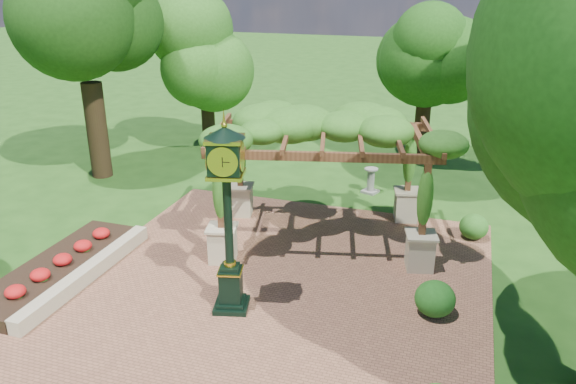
% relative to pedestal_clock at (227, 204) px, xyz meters
% --- Properties ---
extents(ground, '(120.00, 120.00, 0.00)m').
position_rel_pedestal_clock_xyz_m(ground, '(0.69, -0.45, -2.60)').
color(ground, '#1E4714').
rests_on(ground, ground).
extents(brick_plaza, '(10.00, 12.00, 0.04)m').
position_rel_pedestal_clock_xyz_m(brick_plaza, '(0.69, 0.55, -2.58)').
color(brick_plaza, brown).
rests_on(brick_plaza, ground).
extents(border_wall, '(0.35, 5.00, 0.40)m').
position_rel_pedestal_clock_xyz_m(border_wall, '(-3.91, 0.05, -2.40)').
color(border_wall, '#C6B793').
rests_on(border_wall, ground).
extents(flower_bed, '(1.50, 5.00, 0.36)m').
position_rel_pedestal_clock_xyz_m(flower_bed, '(-4.81, 0.05, -2.42)').
color(flower_bed, red).
rests_on(flower_bed, ground).
extents(pedestal_clock, '(1.04, 1.04, 4.35)m').
position_rel_pedestal_clock_xyz_m(pedestal_clock, '(0.00, 0.00, 0.00)').
color(pedestal_clock, black).
rests_on(pedestal_clock, brick_plaza).
extents(pergola, '(6.66, 5.00, 3.75)m').
position_rel_pedestal_clock_xyz_m(pergola, '(1.01, 4.12, 0.47)').
color(pergola, '#C3B591').
rests_on(pergola, brick_plaza).
extents(sundial, '(0.64, 0.64, 0.90)m').
position_rel_pedestal_clock_xyz_m(sundial, '(1.69, 8.23, -2.21)').
color(sundial, gray).
rests_on(sundial, ground).
extents(shrub_mid, '(1.16, 1.16, 0.81)m').
position_rel_pedestal_clock_xyz_m(shrub_mid, '(4.41, 1.14, -2.16)').
color(shrub_mid, '#1D5718').
rests_on(shrub_mid, brick_plaza).
extents(shrub_back, '(1.03, 1.03, 0.73)m').
position_rel_pedestal_clock_xyz_m(shrub_back, '(5.17, 5.47, -2.20)').
color(shrub_back, '#265A1A').
rests_on(shrub_back, brick_plaza).
extents(tree_west_near, '(4.14, 4.14, 9.13)m').
position_rel_pedestal_clock_xyz_m(tree_west_near, '(-8.29, 6.84, 3.64)').
color(tree_west_near, '#322314').
rests_on(tree_west_near, ground).
extents(tree_west_far, '(3.17, 3.17, 6.11)m').
position_rel_pedestal_clock_xyz_m(tree_west_far, '(-6.10, 11.60, 1.57)').
color(tree_west_far, black).
rests_on(tree_west_far, ground).
extents(tree_north, '(3.53, 3.53, 6.79)m').
position_rel_pedestal_clock_xyz_m(tree_north, '(2.92, 12.70, 2.05)').
color(tree_north, '#301E13').
rests_on(tree_north, ground).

